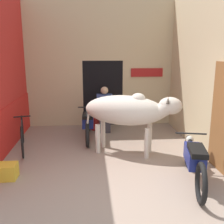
% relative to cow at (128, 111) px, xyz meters
% --- Properties ---
extents(ground_plane, '(30.00, 30.00, 0.00)m').
position_rel_cow_xyz_m(ground_plane, '(-0.54, -1.86, -1.00)').
color(ground_plane, gray).
extents(wall_back_with_doorway, '(4.45, 0.93, 3.79)m').
position_rel_cow_xyz_m(wall_back_with_doorway, '(-0.50, 2.66, 0.57)').
color(wall_back_with_doorway, '#C6B289').
rests_on(wall_back_with_doorway, ground_plane).
extents(wall_right_with_door, '(0.22, 4.27, 3.79)m').
position_rel_cow_xyz_m(wall_right_with_door, '(1.77, 0.23, 0.87)').
color(wall_right_with_door, '#C6B289').
rests_on(wall_right_with_door, ground_plane).
extents(cow, '(2.21, 1.30, 1.40)m').
position_rel_cow_xyz_m(cow, '(0.00, 0.00, 0.00)').
color(cow, beige).
rests_on(cow, ground_plane).
extents(motorcycle_near, '(0.65, 1.94, 0.77)m').
position_rel_cow_xyz_m(motorcycle_near, '(0.97, -1.50, -0.56)').
color(motorcycle_near, black).
rests_on(motorcycle_near, ground_plane).
extents(motorcycle_far, '(0.58, 1.93, 0.77)m').
position_rel_cow_xyz_m(motorcycle_far, '(-0.91, 1.09, -0.56)').
color(motorcycle_far, black).
rests_on(motorcycle_far, ground_plane).
extents(bicycle, '(0.54, 1.70, 0.72)m').
position_rel_cow_xyz_m(bicycle, '(-2.46, 0.41, -0.63)').
color(bicycle, black).
rests_on(bicycle, ground_plane).
extents(shopkeeper_seated, '(0.45, 0.34, 1.31)m').
position_rel_cow_xyz_m(shopkeeper_seated, '(-0.44, 1.68, -0.31)').
color(shopkeeper_seated, '#3D3842').
rests_on(shopkeeper_seated, ground_plane).
extents(plastic_stool, '(0.38, 0.38, 0.48)m').
position_rel_cow_xyz_m(plastic_stool, '(-0.70, 1.90, -0.74)').
color(plastic_stool, red).
rests_on(plastic_stool, ground_plane).
extents(crate, '(0.44, 0.32, 0.28)m').
position_rel_cow_xyz_m(crate, '(-2.43, -1.08, -0.86)').
color(crate, gold).
rests_on(crate, ground_plane).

